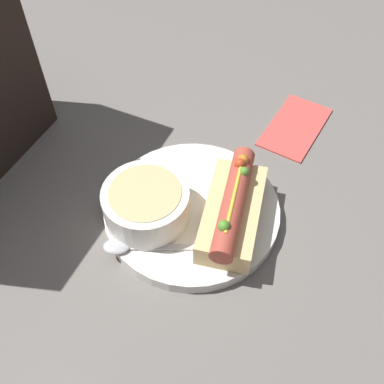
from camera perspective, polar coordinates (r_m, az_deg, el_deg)
The scene contains 6 objects.
ground_plane at distance 0.64m, azimuth -0.00°, elevation -2.86°, with size 4.00×4.00×0.00m, color slate.
dinner_plate at distance 0.64m, azimuth -0.00°, elevation -2.37°, with size 0.25×0.25×0.02m.
hot_dog at distance 0.60m, azimuth 5.34°, elevation -1.91°, with size 0.17×0.10×0.07m.
soup_bowl at distance 0.60m, azimuth -5.83°, elevation -1.37°, with size 0.12×0.12×0.05m.
spoon at distance 0.59m, azimuth -7.11°, elevation -6.91°, with size 0.08×0.15×0.01m.
napkin at distance 0.78m, azimuth 12.97°, elevation 8.15°, with size 0.15×0.09×0.01m.
Camera 1 is at (-0.34, -0.16, 0.53)m, focal length 42.00 mm.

